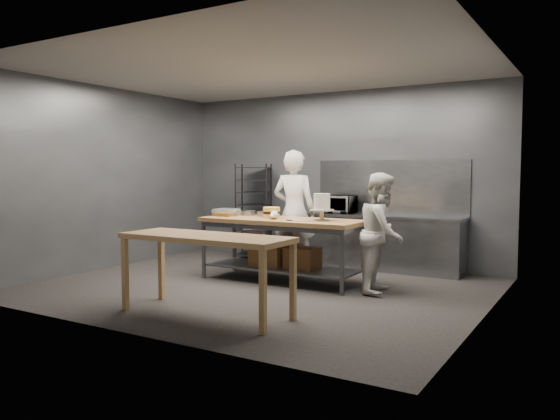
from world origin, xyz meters
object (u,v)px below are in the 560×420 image
chef_behind (294,212)px  chef_right (382,233)px  near_counter (206,243)px  layer_cake (271,213)px  microwave (339,204)px  speed_rack (254,212)px  frosted_cake_stand (322,204)px  work_table (282,242)px

chef_behind → chef_right: size_ratio=1.22×
near_counter → layer_cake: (-0.44, 2.09, 0.19)m
near_counter → microwave: (-0.10, 3.72, 0.24)m
speed_rack → chef_right: speed_rack is taller
frosted_cake_stand → speed_rack: bearing=144.1°
work_table → speed_rack: (-1.56, 1.58, 0.28)m
speed_rack → layer_cake: speed_rack is taller
speed_rack → chef_right: size_ratio=1.10×
microwave → work_table: bearing=-94.3°
chef_right → microwave: bearing=31.4°
speed_rack → microwave: bearing=2.7°
speed_rack → work_table: bearing=-45.5°
chef_behind → microwave: bearing=-111.2°
work_table → chef_right: size_ratio=1.51×
chef_behind → speed_rack: bearing=-38.7°
speed_rack → chef_behind: bearing=-33.9°
work_table → frosted_cake_stand: size_ratio=6.32×
layer_cake → chef_right: bearing=1.1°
work_table → frosted_cake_stand: frosted_cake_stand is taller
chef_right → layer_cake: (-1.71, -0.03, 0.20)m
frosted_cake_stand → layer_cake: size_ratio=1.52×
chef_behind → frosted_cake_stand: size_ratio=5.12×
layer_cake → frosted_cake_stand: bearing=-2.8°
work_table → speed_rack: size_ratio=1.37×
chef_behind → chef_right: chef_behind is taller
chef_behind → layer_cake: bearing=82.0°
speed_rack → frosted_cake_stand: bearing=-35.9°
layer_cake → chef_behind: bearing=86.8°
speed_rack → frosted_cake_stand: 2.74m
near_counter → frosted_cake_stand: size_ratio=5.27×
layer_cake → work_table: bearing=-8.5°
microwave → frosted_cake_stand: (0.52, -1.68, 0.10)m
chef_behind → layer_cake: (-0.03, -0.62, 0.03)m
microwave → speed_rack: bearing=-177.3°
chef_behind → microwave: 1.06m
chef_behind → chef_right: 1.78m
work_table → frosted_cake_stand: 0.87m
chef_right → microwave: chef_right is taller
near_counter → chef_right: chef_right is taller
speed_rack → layer_cake: 2.07m
speed_rack → layer_cake: bearing=-49.0°
chef_right → frosted_cake_stand: 0.93m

